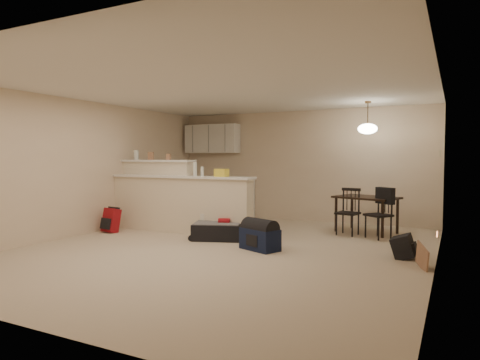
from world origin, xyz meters
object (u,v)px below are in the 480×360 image
Objects in this scene: suitcase at (217,231)px; pendant_lamp at (368,128)px; dining_chair_near at (348,212)px; navy_duffel at (260,239)px; dining_table at (366,201)px; dining_chair_far at (378,214)px; red_backpack at (111,220)px; black_daypack at (403,247)px.

pendant_lamp is at bearing 20.64° from suitcase.
pendant_lamp is 0.72× the size of dining_chair_near.
dining_table is at bearing 85.61° from navy_duffel.
dining_table is 1.49× the size of dining_chair_near.
dining_chair_far is 1.94× the size of red_backpack.
pendant_lamp is at bearing 34.68° from red_backpack.
pendant_lamp is 1.72× the size of black_daypack.
pendant_lamp is 1.36× the size of red_backpack.
suitcase is 1.11m from navy_duffel.
dining_chair_near is 1.41× the size of navy_duffel.
dining_chair_far reaches higher than dining_table.
dining_chair_near reaches higher than red_backpack.
dining_chair_near is at bearing -153.39° from dining_chair_far.
suitcase is 1.82× the size of red_backpack.
dining_chair_far reaches higher than navy_duffel.
red_backpack is (-4.13, -1.75, -0.20)m from dining_chair_near.
dining_chair_near is at bearing 86.75° from navy_duffel.
navy_duffel is (1.02, -0.44, 0.03)m from suitcase.
pendant_lamp is 3.44m from suitcase.
dining_chair_near is 2.40× the size of black_daypack.
dining_table is at bearing 90.00° from pendant_lamp.
dining_table is 2.10× the size of navy_duffel.
dining_table is at bearing 27.41° from black_daypack.
dining_chair_near is at bearing 31.35° from red_backpack.
pendant_lamp is 1.01× the size of navy_duffel.
pendant_lamp reaches higher than suitcase.
suitcase is 1.36× the size of navy_duffel.
dining_chair_near is at bearing -121.84° from pendant_lamp.
black_daypack is (1.13, -1.47, -0.27)m from dining_chair_near.
suitcase is 2.31× the size of black_daypack.
dining_table is at bearing 20.64° from suitcase.
pendant_lamp is at bearing 68.53° from dining_chair_near.
dining_table reaches higher than black_daypack.
dining_table is at bearing 34.68° from red_backpack.
dining_table is 2.82× the size of red_backpack.
dining_chair_near reaches higher than dining_table.
navy_duffel is 1.70× the size of black_daypack.
navy_duffel is at bearing 104.85° from black_daypack.
dining_chair_far is (0.30, -0.51, -0.17)m from dining_table.
dining_chair_far is 4.98m from red_backpack.
suitcase is at bearing 15.76° from red_backpack.
black_daypack is at bearing -19.99° from suitcase.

